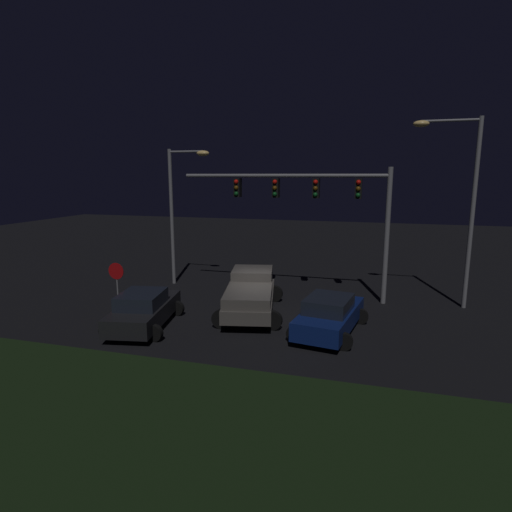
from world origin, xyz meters
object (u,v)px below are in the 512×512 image
at_px(street_lamp_left, 179,200).
at_px(stop_sign, 117,277).
at_px(pickup_truck, 251,291).
at_px(street_lamp_right, 461,191).
at_px(car_sedan_far, 144,310).
at_px(car_sedan, 330,315).
at_px(traffic_signal_gantry, 316,198).

bearing_deg(street_lamp_left, stop_sign, -97.76).
relative_size(pickup_truck, street_lamp_right, 0.66).
bearing_deg(car_sedan_far, street_lamp_left, 2.86).
bearing_deg(street_lamp_right, car_sedan, -136.10).
relative_size(car_sedan_far, stop_sign, 2.08).
relative_size(street_lamp_right, stop_sign, 3.88).
relative_size(pickup_truck, street_lamp_left, 0.76).
relative_size(pickup_truck, traffic_signal_gantry, 0.55).
relative_size(street_lamp_left, street_lamp_right, 0.87).
distance_m(street_lamp_left, stop_sign, 6.16).
xyz_separation_m(street_lamp_left, stop_sign, (-0.71, -5.21, -3.21)).
relative_size(car_sedan, street_lamp_left, 0.62).
bearing_deg(street_lamp_left, street_lamp_right, -1.79).
distance_m(street_lamp_right, stop_sign, 16.05).
height_order(traffic_signal_gantry, street_lamp_left, street_lamp_left).
bearing_deg(traffic_signal_gantry, car_sedan, -74.82).
relative_size(traffic_signal_gantry, stop_sign, 4.63).
distance_m(pickup_truck, stop_sign, 6.15).
height_order(pickup_truck, street_lamp_right, street_lamp_right).
height_order(car_sedan, traffic_signal_gantry, traffic_signal_gantry).
bearing_deg(car_sedan_far, pickup_truck, -61.31).
distance_m(pickup_truck, street_lamp_right, 10.47).
distance_m(traffic_signal_gantry, stop_sign, 10.11).
bearing_deg(car_sedan_far, street_lamp_right, -73.22).
distance_m(car_sedan_far, street_lamp_left, 8.08).
height_order(street_lamp_left, street_lamp_right, street_lamp_right).
xyz_separation_m(pickup_truck, stop_sign, (-5.97, -1.35, 0.56)).
xyz_separation_m(car_sedan_far, street_lamp_right, (12.53, 6.38, 4.69)).
bearing_deg(pickup_truck, stop_sign, 90.67).
bearing_deg(car_sedan, stop_sign, 97.75).
relative_size(car_sedan, car_sedan_far, 1.00).
height_order(pickup_truck, street_lamp_left, street_lamp_left).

